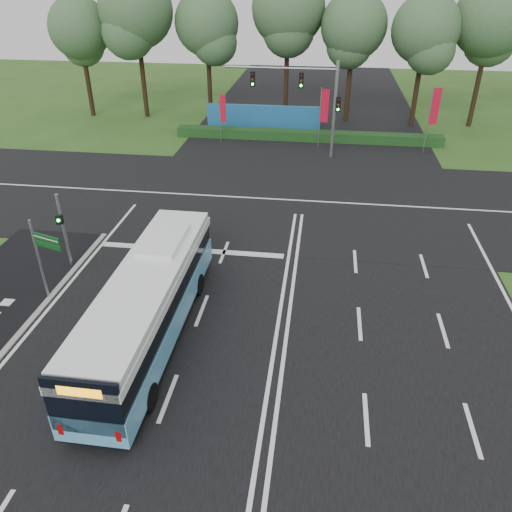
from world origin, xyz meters
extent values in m
plane|color=#2D531B|center=(0.00, 0.00, 0.00)|extent=(120.00, 120.00, 0.00)
cube|color=black|center=(0.00, 0.00, 0.02)|extent=(20.00, 120.00, 0.04)
cube|color=black|center=(0.00, 12.00, 0.03)|extent=(120.00, 14.00, 0.05)
cube|color=gray|center=(-10.10, -3.00, 0.06)|extent=(0.25, 18.00, 0.12)
cube|color=#57A1C9|center=(-4.81, -1.91, 1.00)|extent=(2.37, 11.19, 1.03)
cube|color=black|center=(-4.81, -1.91, 0.53)|extent=(2.34, 11.14, 0.28)
cube|color=black|center=(-4.81, -1.91, 1.93)|extent=(2.27, 11.03, 0.89)
cube|color=white|center=(-4.81, -1.91, 2.49)|extent=(2.37, 11.19, 0.33)
cube|color=white|center=(-4.81, -1.91, 2.82)|extent=(2.32, 10.75, 0.33)
cube|color=white|center=(-4.81, 0.42, 3.09)|extent=(1.50, 2.80, 0.23)
cube|color=black|center=(-4.83, -7.44, 1.98)|extent=(2.26, 0.13, 2.05)
cube|color=orange|center=(-4.83, -7.48, 2.63)|extent=(1.31, 0.06, 0.33)
cylinder|color=black|center=(-5.89, 1.26, 0.48)|extent=(0.26, 0.97, 0.97)
cylinder|color=black|center=(-3.72, 1.26, 0.48)|extent=(0.26, 0.97, 0.97)
cylinder|color=black|center=(-5.91, -5.45, 0.48)|extent=(0.26, 0.97, 0.97)
cylinder|color=black|center=(-3.74, -5.45, 0.48)|extent=(0.26, 0.97, 0.97)
cylinder|color=gray|center=(-10.48, 2.81, 1.88)|extent=(0.15, 0.15, 3.76)
cube|color=black|center=(-10.48, 2.63, 2.58)|extent=(0.34, 0.27, 0.43)
sphere|color=#19F233|center=(-10.48, 2.53, 2.58)|extent=(0.15, 0.15, 0.15)
cylinder|color=gray|center=(-10.22, 0.05, 1.91)|extent=(0.11, 0.11, 3.83)
cube|color=#0B4013|center=(-9.54, -0.17, 3.16)|extent=(1.38, 0.50, 0.29)
cube|color=#0B4013|center=(-9.54, -0.17, 2.82)|extent=(1.38, 0.50, 0.21)
cube|color=white|center=(-9.54, -0.21, 3.16)|extent=(1.28, 0.42, 0.04)
cylinder|color=gray|center=(-6.99, 22.91, 2.01)|extent=(0.06, 0.06, 4.01)
cube|color=#B40F27|center=(-6.73, 22.79, 2.85)|extent=(0.50, 0.26, 2.14)
cylinder|color=gray|center=(0.96, 22.70, 2.36)|extent=(0.07, 0.07, 4.72)
cube|color=#B40F27|center=(1.29, 22.60, 3.36)|extent=(0.61, 0.22, 2.52)
cylinder|color=gray|center=(9.11, 22.46, 2.52)|extent=(0.08, 0.08, 5.05)
cube|color=#B40F27|center=(9.46, 22.57, 3.59)|extent=(0.65, 0.25, 2.69)
cylinder|color=gray|center=(2.00, 20.50, 3.50)|extent=(0.24, 0.24, 7.00)
cylinder|color=gray|center=(-2.00, 20.50, 6.40)|extent=(8.00, 0.16, 0.16)
cube|color=black|center=(-0.50, 20.50, 5.60)|extent=(0.32, 0.28, 1.05)
cube|color=black|center=(-4.00, 20.50, 5.60)|extent=(0.32, 0.28, 1.05)
cube|color=black|center=(2.25, 20.50, 4.00)|extent=(0.32, 0.28, 1.05)
cube|color=#173C16|center=(0.00, 24.50, 0.40)|extent=(22.00, 1.20, 0.80)
cube|color=#1A5A90|center=(-4.00, 27.00, 1.10)|extent=(10.00, 0.30, 2.20)
cylinder|color=black|center=(-21.09, 29.83, 3.71)|extent=(0.44, 0.44, 7.43)
sphere|color=#355532|center=(-21.09, 29.83, 7.82)|extent=(5.47, 5.47, 5.47)
cylinder|color=black|center=(-15.75, 30.19, 4.41)|extent=(0.44, 0.44, 8.83)
sphere|color=#355532|center=(-15.75, 30.19, 9.29)|extent=(6.50, 6.50, 6.50)
cylinder|color=black|center=(-9.70, 31.41, 3.90)|extent=(0.44, 0.44, 7.80)
sphere|color=#355532|center=(-9.70, 31.41, 8.22)|extent=(5.75, 5.75, 5.75)
cylinder|color=black|center=(-2.51, 32.56, 4.46)|extent=(0.44, 0.44, 8.92)
sphere|color=#355532|center=(-2.51, 32.56, 9.39)|extent=(6.57, 6.57, 6.57)
cylinder|color=black|center=(3.32, 31.36, 3.89)|extent=(0.44, 0.44, 7.78)
sphere|color=#355532|center=(3.32, 31.36, 8.18)|extent=(5.73, 5.73, 5.73)
cylinder|color=black|center=(9.19, 30.20, 3.86)|extent=(0.44, 0.44, 7.71)
sphere|color=#355532|center=(9.19, 30.20, 8.12)|extent=(5.68, 5.68, 5.68)
cylinder|color=black|center=(14.42, 30.87, 4.22)|extent=(0.44, 0.44, 8.45)
sphere|color=#355532|center=(14.42, 30.87, 8.89)|extent=(6.22, 6.22, 6.22)
camera|label=1|loc=(1.29, -16.62, 12.70)|focal=35.00mm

